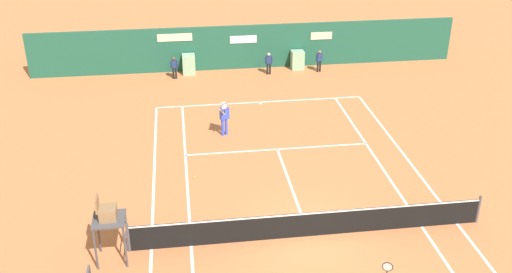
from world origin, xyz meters
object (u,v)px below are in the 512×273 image
at_px(umpire_chair, 108,218).
at_px(ball_kid_left_post, 319,59).
at_px(ball_kid_centre_post, 174,66).
at_px(ball_kid_right_post, 269,62).
at_px(tennis_ball_by_sideline, 194,177).
at_px(player_on_baseline, 224,116).

height_order(umpire_chair, ball_kid_left_post, umpire_chair).
height_order(ball_kid_centre_post, ball_kid_right_post, same).
relative_size(ball_kid_right_post, tennis_ball_by_sideline, 18.95).
distance_m(ball_kid_centre_post, tennis_ball_by_sideline, 11.33).
bearing_deg(ball_kid_centre_post, umpire_chair, 87.69).
relative_size(ball_kid_centre_post, ball_kid_left_post, 0.99).
height_order(umpire_chair, tennis_ball_by_sideline, umpire_chair).
bearing_deg(ball_kid_right_post, tennis_ball_by_sideline, 71.49).
relative_size(ball_kid_centre_post, tennis_ball_by_sideline, 18.95).
xyz_separation_m(umpire_chair, tennis_ball_by_sideline, (2.80, 4.80, -1.54)).
relative_size(umpire_chair, ball_kid_right_post, 1.83).
distance_m(umpire_chair, ball_kid_right_post, 17.81).
bearing_deg(ball_kid_centre_post, player_on_baseline, 111.21).
bearing_deg(ball_kid_left_post, ball_kid_centre_post, -7.93).
xyz_separation_m(ball_kid_centre_post, ball_kid_right_post, (5.40, 0.00, -0.00)).
xyz_separation_m(player_on_baseline, ball_kid_left_post, (6.22, 7.62, -0.22)).
xyz_separation_m(player_on_baseline, ball_kid_right_post, (3.25, 7.62, -0.23)).
distance_m(umpire_chair, ball_kid_centre_post, 16.26).
bearing_deg(ball_kid_right_post, ball_kid_centre_post, 4.48).
height_order(ball_kid_centre_post, tennis_ball_by_sideline, ball_kid_centre_post).
relative_size(player_on_baseline, tennis_ball_by_sideline, 26.94).
height_order(ball_kid_centre_post, ball_kid_left_post, ball_kid_left_post).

